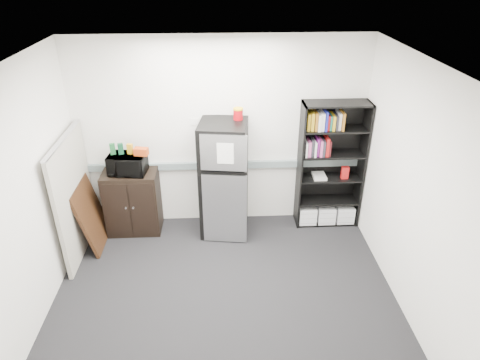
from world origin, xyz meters
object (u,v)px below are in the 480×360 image
at_px(cubicle_partition, 74,197).
at_px(microwave, 127,164).
at_px(cabinet, 133,202).
at_px(refrigerator, 224,180).
at_px(bookshelf, 330,167).

relative_size(cubicle_partition, microwave, 3.31).
bearing_deg(cubicle_partition, cabinet, 33.64).
bearing_deg(microwave, refrigerator, 3.14).
xyz_separation_m(cabinet, refrigerator, (1.29, -0.08, 0.36)).
distance_m(cabinet, refrigerator, 1.34).
bearing_deg(cabinet, bookshelf, 1.32).
bearing_deg(refrigerator, microwave, -174.90).
bearing_deg(refrigerator, cabinet, -175.60).
relative_size(bookshelf, cubicle_partition, 1.14).
bearing_deg(bookshelf, cabinet, -178.68).
height_order(bookshelf, cubicle_partition, bookshelf).
bearing_deg(bookshelf, cubicle_partition, -171.94).
bearing_deg(cubicle_partition, refrigerator, 10.04).
xyz_separation_m(bookshelf, refrigerator, (-1.50, -0.14, -0.09)).
height_order(bookshelf, refrigerator, bookshelf).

